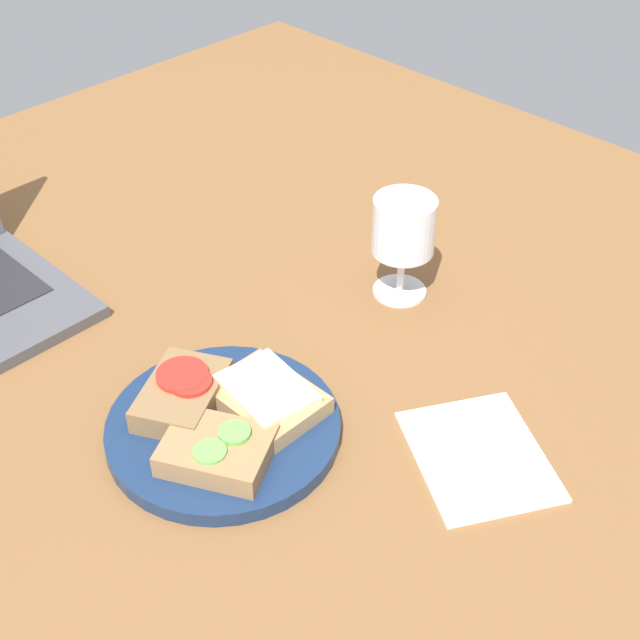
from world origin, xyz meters
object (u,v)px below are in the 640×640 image
napkin (479,456)px  wine_glass (404,231)px  sandwich_with_tomato (183,393)px  plate (224,428)px  sandwich_with_cucumber (217,450)px  sandwich_with_cheese (267,396)px

napkin → wine_glass: bearing=56.8°
sandwich_with_tomato → napkin: bearing=-56.6°
plate → wine_glass: size_ratio=1.82×
sandwich_with_tomato → napkin: sandwich_with_tomato is taller
plate → napkin: bearing=-52.6°
sandwich_with_cucumber → napkin: size_ratio=0.83×
sandwich_with_cucumber → napkin: sandwich_with_cucumber is taller
wine_glass → sandwich_with_cucumber: bearing=-169.3°
sandwich_with_cucumber → wine_glass: wine_glass is taller
wine_glass → napkin: 28.04cm
plate → napkin: size_ratio=1.56×
sandwich_with_cucumber → sandwich_with_tomato: bearing=73.3°
plate → sandwich_with_tomato: sandwich_with_tomato is taller
plate → wine_glass: 30.73cm
sandwich_with_tomato → sandwich_with_cucumber: 8.37cm
sandwich_with_cucumber → sandwich_with_cheese: sandwich_with_cucumber is taller
sandwich_with_cucumber → sandwich_with_cheese: bearing=13.9°
sandwich_with_cucumber → napkin: bearing=-41.4°
sandwich_with_tomato → napkin: (15.99, -24.22, -2.83)cm
plate → sandwich_with_cheese: bearing=-16.3°
sandwich_with_cheese → napkin: size_ratio=0.73×
plate → sandwich_with_cucumber: (-3.44, -3.33, 2.03)cm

